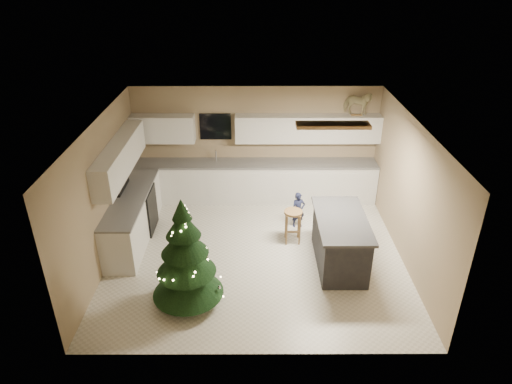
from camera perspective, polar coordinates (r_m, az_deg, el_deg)
ground_plane at (r=8.85m, az=0.01°, el=-7.67°), size 5.50×5.50×0.00m
room_shell at (r=7.98m, az=0.17°, el=2.67°), size 5.52×5.02×2.61m
cabinetry at (r=9.93m, az=-5.29°, el=1.44°), size 5.50×3.20×2.00m
island at (r=8.48m, az=10.45°, el=-6.04°), size 0.90×1.70×0.95m
bar_stool at (r=8.96m, az=4.65°, el=-3.34°), size 0.36×0.36×0.69m
christmas_tree at (r=7.38m, az=-8.76°, el=-8.60°), size 1.20×1.16×1.92m
toddler at (r=9.53m, az=5.30°, el=-2.26°), size 0.32×0.24×0.78m
rocking_horse at (r=10.21m, az=12.58°, el=10.79°), size 0.66×0.45×0.53m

